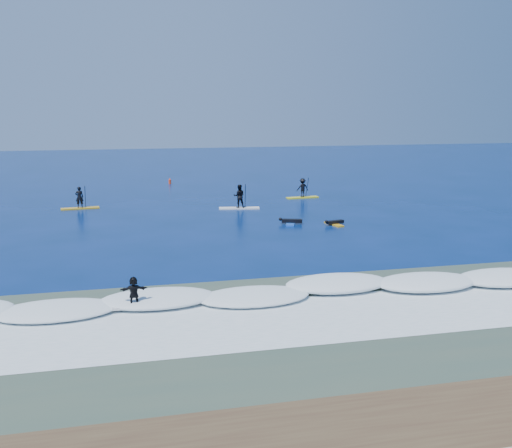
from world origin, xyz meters
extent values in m
plane|color=#041E4C|center=(0.00, 0.00, 0.00)|extent=(160.00, 160.00, 0.00)
cube|color=#452F20|center=(0.00, -21.50, 0.00)|extent=(90.00, 5.00, 0.08)
cube|color=#384D3D|center=(0.00, -14.00, 0.01)|extent=(90.00, 13.00, 0.01)
cube|color=white|center=(0.00, -10.00, 0.00)|extent=(40.00, 6.00, 0.30)
cube|color=silver|center=(0.00, -13.00, 0.00)|extent=(34.00, 5.00, 0.02)
cube|color=gold|center=(-11.78, 14.05, 0.05)|extent=(3.03, 1.07, 0.10)
imported|color=black|center=(-11.78, 14.05, 0.95)|extent=(0.66, 0.47, 1.71)
cylinder|color=black|center=(-11.34, 14.10, 0.89)|extent=(0.12, 0.68, 1.99)
cube|color=black|center=(-11.34, 14.10, -0.05)|extent=(0.12, 0.03, 0.30)
cube|color=white|center=(0.66, 11.27, 0.05)|extent=(3.31, 1.29, 0.11)
imported|color=black|center=(0.66, 11.27, 1.03)|extent=(1.00, 0.83, 1.85)
cylinder|color=black|center=(1.14, 11.19, 0.97)|extent=(0.16, 0.74, 2.16)
cube|color=black|center=(1.14, 11.19, -0.05)|extent=(0.13, 0.03, 0.32)
cube|color=yellow|center=(7.24, 15.38, 0.05)|extent=(2.97, 1.02, 0.10)
imported|color=black|center=(7.24, 15.38, 0.93)|extent=(1.14, 0.73, 1.67)
cylinder|color=black|center=(7.68, 15.43, 0.87)|extent=(0.11, 0.67, 1.95)
cube|color=black|center=(7.68, 15.43, -0.05)|extent=(0.12, 0.03, 0.29)
cube|color=gold|center=(5.83, 3.58, 0.04)|extent=(0.88, 1.90, 0.09)
cube|color=black|center=(5.91, 3.60, 0.19)|extent=(1.31, 0.60, 0.21)
sphere|color=black|center=(5.21, 3.44, 0.28)|extent=(0.21, 0.21, 0.21)
cube|color=blue|center=(2.99, 4.60, 0.05)|extent=(1.17, 2.15, 0.10)
cube|color=black|center=(3.09, 4.57, 0.22)|extent=(1.48, 0.80, 0.24)
sphere|color=black|center=(2.31, 4.82, 0.32)|extent=(0.24, 0.24, 0.24)
cube|color=silver|center=(-7.96, -10.63, 0.20)|extent=(1.76, 0.52, 0.09)
imported|color=black|center=(-7.96, -10.63, 0.83)|extent=(1.10, 0.37, 1.18)
cylinder|color=#F93C16|center=(-3.60, 27.51, 0.22)|extent=(0.28, 0.28, 0.45)
cone|color=#F93C16|center=(-3.60, 27.51, 0.55)|extent=(0.20, 0.20, 0.22)
camera|label=1|loc=(-8.03, -32.86, 8.05)|focal=40.00mm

